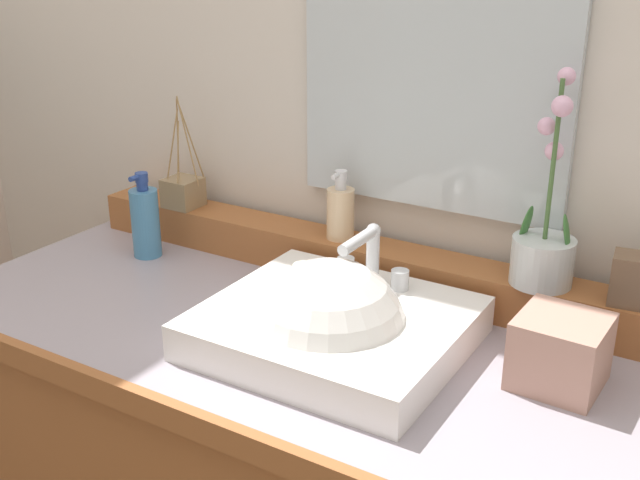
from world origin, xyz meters
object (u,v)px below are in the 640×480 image
Objects in this scene: soap_dispenser at (340,211)px; reed_diffuser at (183,191)px; tissue_box at (560,351)px; potted_plant at (544,244)px; soap_bar at (309,268)px; lotion_bottle at (145,221)px; trinket_box at (634,280)px; sink_basin at (331,333)px.

reed_diffuser reaches higher than soap_dispenser.
potted_plant is at bearing 116.20° from tissue_box.
tissue_box is (0.49, -0.18, -0.08)m from soap_dispenser.
soap_bar is 0.54× the size of tissue_box.
potted_plant is at bearing 0.42° from reed_diffuser.
trinket_box is at bearing 6.81° from lotion_bottle.
tissue_box is (0.90, -0.06, -0.02)m from lotion_bottle.
trinket_box is 0.66× the size of tissue_box.
tissue_box is at bearing -63.80° from potted_plant.
soap_dispenser is 0.57× the size of reed_diffuser.
soap_bar is at bearing -82.07° from soap_dispenser.
reed_diffuser reaches higher than trinket_box.
soap_bar is 0.28× the size of reed_diffuser.
lotion_bottle is (-0.82, -0.12, -0.08)m from potted_plant.
tissue_box is (0.47, -0.03, -0.02)m from soap_bar.
sink_basin is 0.37m from tissue_box.
sink_basin is at bearing -45.05° from soap_bar.
potted_plant is (0.39, 0.15, 0.08)m from soap_bar.
trinket_box is at bearing 31.51° from sink_basin.
potted_plant is 0.41m from soap_dispenser.
lotion_bottle is (-0.43, 0.03, 0.00)m from soap_bar.
sink_basin is at bearing -155.75° from trinket_box.
reed_diffuser reaches higher than lotion_bottle.
soap_bar is 0.17m from soap_dispenser.
soap_bar is 0.43m from lotion_bottle.
reed_diffuser is (-0.54, 0.26, 0.09)m from sink_basin.
trinket_box is at bearing 14.79° from soap_bar.
tissue_box is at bearing -10.83° from reed_diffuser.
potted_plant is 2.85× the size of tissue_box.
reed_diffuser is 0.96m from trinket_box.
soap_dispenser is at bearing 179.11° from potted_plant.
lotion_bottle is at bearing -95.56° from reed_diffuser.
trinket_box is (0.15, -0.00, -0.03)m from potted_plant.
tissue_box is at bearing -3.63° from lotion_bottle.
potted_plant reaches higher than tissue_box.
lotion_bottle is (-0.97, -0.12, -0.05)m from trinket_box.
reed_diffuser is at bearing -178.25° from soap_dispenser.
soap_dispenser is at bearing 171.73° from trinket_box.
soap_dispenser reaches higher than lotion_bottle.
reed_diffuser is at bearing 169.17° from tissue_box.
potted_plant reaches higher than soap_dispenser.
lotion_bottle is at bearing -171.69° from potted_plant.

